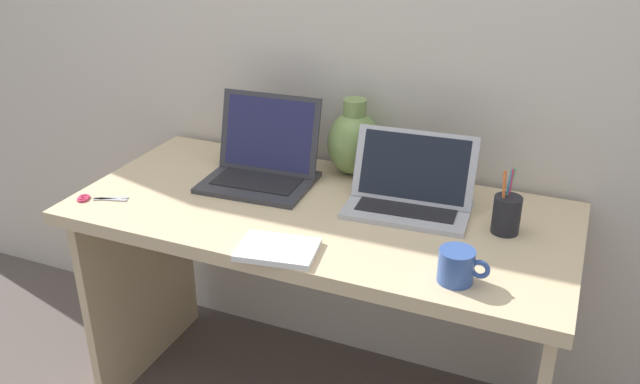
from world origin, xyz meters
The scene contains 9 objects.
back_wall centered at (0.00, 0.37, 1.20)m, with size 4.40×0.04×2.40m, color beige.
desk centered at (0.00, 0.00, 0.59)m, with size 1.43×0.67×0.76m.
laptop_left centered at (-0.24, 0.12, 0.83)m, with size 0.34×0.28×0.26m.
laptop_right centered at (0.24, 0.10, 0.82)m, with size 0.36×0.24×0.21m.
green_vase centered at (0.00, 0.27, 0.87)m, with size 0.17×0.17×0.24m.
notebook_stack centered at (0.00, -0.27, 0.77)m, with size 0.20×0.14×0.02m, color white.
coffee_mug centered at (0.44, -0.23, 0.80)m, with size 0.12×0.08×0.08m.
pen_cup centered at (0.51, 0.06, 0.81)m, with size 0.07×0.07×0.18m.
scissors centered at (-0.64, -0.21, 0.76)m, with size 0.14×0.09×0.01m.
Camera 1 is at (0.66, -1.56, 1.61)m, focal length 37.19 mm.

